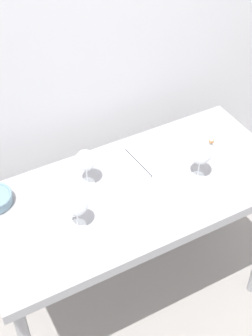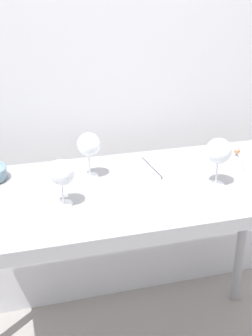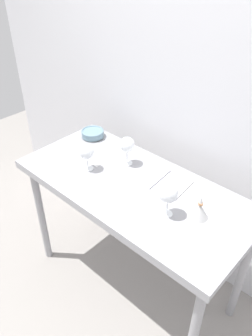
{
  "view_description": "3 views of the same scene",
  "coord_description": "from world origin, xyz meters",
  "px_view_note": "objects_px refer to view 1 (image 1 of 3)",
  "views": [
    {
      "loc": [
        -0.74,
        -1.29,
        2.41
      ],
      "look_at": [
        -0.01,
        0.04,
        0.99
      ],
      "focal_mm": 51.92,
      "sensor_mm": 36.0,
      "label": 1
    },
    {
      "loc": [
        -0.46,
        -1.49,
        1.68
      ],
      "look_at": [
        -0.04,
        0.03,
        0.96
      ],
      "focal_mm": 48.59,
      "sensor_mm": 36.0,
      "label": 2
    },
    {
      "loc": [
        0.98,
        -1.12,
        2.07
      ],
      "look_at": [
        -0.04,
        -0.02,
        1.0
      ],
      "focal_mm": 35.7,
      "sensor_mm": 36.0,
      "label": 3
    }
  ],
  "objects_px": {
    "wine_glass_near_left": "(76,205)",
    "tasting_sheet_upper": "(53,202)",
    "wine_glass_near_right": "(201,154)",
    "decanter_funnel": "(210,148)",
    "open_notebook": "(138,163)",
    "wine_glass_far_left": "(86,161)"
  },
  "relations": [
    {
      "from": "tasting_sheet_upper",
      "to": "wine_glass_near_right",
      "type": "bearing_deg",
      "value": -10.74
    },
    {
      "from": "wine_glass_far_left",
      "to": "open_notebook",
      "type": "bearing_deg",
      "value": 1.06
    },
    {
      "from": "wine_glass_near_left",
      "to": "decanter_funnel",
      "type": "bearing_deg",
      "value": 7.87
    },
    {
      "from": "wine_glass_far_left",
      "to": "wine_glass_near_right",
      "type": "xyz_separation_m",
      "value": [
        0.45,
        -0.2,
        0.0
      ]
    },
    {
      "from": "wine_glass_near_right",
      "to": "decanter_funnel",
      "type": "height_order",
      "value": "wine_glass_near_right"
    },
    {
      "from": "wine_glass_near_left",
      "to": "wine_glass_near_right",
      "type": "distance_m",
      "value": 0.59
    },
    {
      "from": "wine_glass_far_left",
      "to": "tasting_sheet_upper",
      "type": "bearing_deg",
      "value": -167.94
    },
    {
      "from": "wine_glass_far_left",
      "to": "tasting_sheet_upper",
      "type": "height_order",
      "value": "wine_glass_far_left"
    },
    {
      "from": "tasting_sheet_upper",
      "to": "decanter_funnel",
      "type": "bearing_deg",
      "value": -1.49
    },
    {
      "from": "tasting_sheet_upper",
      "to": "open_notebook",
      "type": "bearing_deg",
      "value": 8.91
    },
    {
      "from": "wine_glass_near_left",
      "to": "tasting_sheet_upper",
      "type": "xyz_separation_m",
      "value": [
        -0.04,
        0.16,
        -0.12
      ]
    },
    {
      "from": "wine_glass_near_right",
      "to": "open_notebook",
      "type": "height_order",
      "value": "wine_glass_near_right"
    },
    {
      "from": "wine_glass_near_left",
      "to": "decanter_funnel",
      "type": "distance_m",
      "value": 0.73
    },
    {
      "from": "wine_glass_near_left",
      "to": "open_notebook",
      "type": "distance_m",
      "value": 0.46
    },
    {
      "from": "wine_glass_near_right",
      "to": "wine_glass_far_left",
      "type": "bearing_deg",
      "value": 156.65
    },
    {
      "from": "open_notebook",
      "to": "tasting_sheet_upper",
      "type": "bearing_deg",
      "value": -178.97
    },
    {
      "from": "wine_glass_near_left",
      "to": "tasting_sheet_upper",
      "type": "height_order",
      "value": "wine_glass_near_left"
    },
    {
      "from": "wine_glass_near_left",
      "to": "wine_glass_near_right",
      "type": "bearing_deg",
      "value": 0.54
    },
    {
      "from": "wine_glass_near_left",
      "to": "tasting_sheet_upper",
      "type": "distance_m",
      "value": 0.21
    },
    {
      "from": "wine_glass_near_left",
      "to": "wine_glass_far_left",
      "type": "height_order",
      "value": "wine_glass_far_left"
    },
    {
      "from": "wine_glass_near_left",
      "to": "wine_glass_near_right",
      "type": "relative_size",
      "value": 0.91
    },
    {
      "from": "wine_glass_near_right",
      "to": "decanter_funnel",
      "type": "relative_size",
      "value": 1.48
    }
  ]
}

